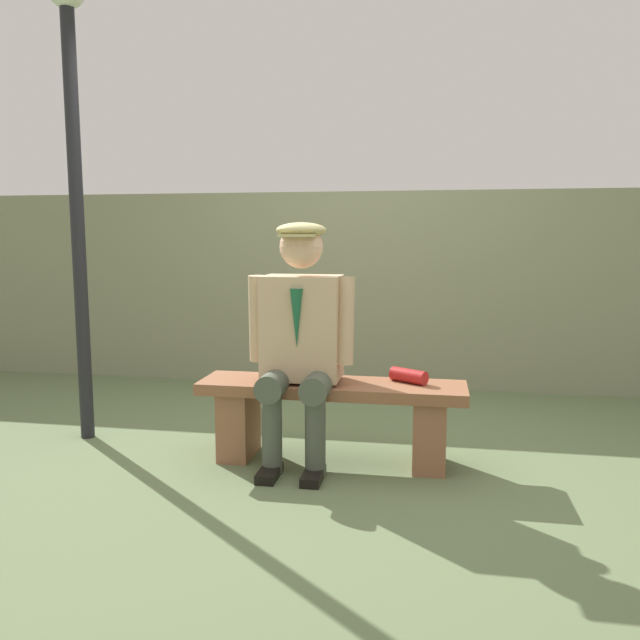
{
  "coord_description": "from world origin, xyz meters",
  "views": [
    {
      "loc": [
        -0.55,
        3.42,
        1.27
      ],
      "look_at": [
        0.07,
        0.0,
        0.81
      ],
      "focal_mm": 35.46,
      "sensor_mm": 36.0,
      "label": 1
    }
  ],
  "objects_px": {
    "bench": "(332,410)",
    "lamp_post": "(73,140)",
    "rolled_magazine": "(409,376)",
    "seated_man": "(301,331)"
  },
  "relations": [
    {
      "from": "bench",
      "to": "lamp_post",
      "type": "height_order",
      "value": "lamp_post"
    },
    {
      "from": "bench",
      "to": "rolled_magazine",
      "type": "relative_size",
      "value": 6.91
    },
    {
      "from": "seated_man",
      "to": "rolled_magazine",
      "type": "xyz_separation_m",
      "value": [
        -0.59,
        -0.11,
        -0.25
      ]
    },
    {
      "from": "seated_man",
      "to": "rolled_magazine",
      "type": "relative_size",
      "value": 6.24
    },
    {
      "from": "bench",
      "to": "rolled_magazine",
      "type": "xyz_separation_m",
      "value": [
        -0.42,
        -0.06,
        0.2
      ]
    },
    {
      "from": "bench",
      "to": "lamp_post",
      "type": "relative_size",
      "value": 0.53
    },
    {
      "from": "rolled_magazine",
      "to": "seated_man",
      "type": "bearing_deg",
      "value": 10.8
    },
    {
      "from": "bench",
      "to": "seated_man",
      "type": "distance_m",
      "value": 0.48
    },
    {
      "from": "rolled_magazine",
      "to": "lamp_post",
      "type": "distance_m",
      "value": 2.43
    },
    {
      "from": "seated_man",
      "to": "lamp_post",
      "type": "relative_size",
      "value": 0.48
    }
  ]
}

